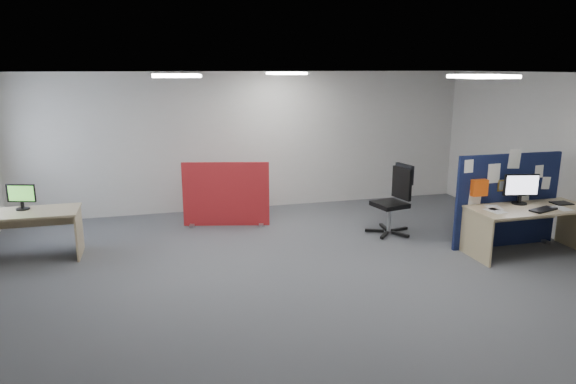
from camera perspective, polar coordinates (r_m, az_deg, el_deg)
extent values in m
plane|color=#4E5055|center=(7.25, 1.01, -8.83)|extent=(9.00, 9.00, 0.00)
cube|color=white|center=(6.69, 1.11, 13.04)|extent=(9.00, 7.00, 0.02)
cube|color=silver|center=(10.21, -4.34, 5.64)|extent=(9.00, 0.02, 2.70)
cube|color=silver|center=(3.75, 16.03, -9.29)|extent=(9.00, 0.02, 2.70)
cube|color=silver|center=(9.14, 29.36, 2.96)|extent=(0.02, 7.00, 2.70)
cube|color=white|center=(6.65, 20.84, 11.91)|extent=(0.60, 0.60, 0.04)
cube|color=white|center=(6.95, -12.36, 12.51)|extent=(0.60, 0.60, 0.04)
cube|color=white|center=(9.24, -0.19, 13.05)|extent=(0.60, 0.60, 0.04)
cube|color=#0D1633|center=(8.75, 23.14, -0.87)|extent=(1.80, 0.06, 1.48)
cube|color=#939498|center=(8.52, 18.67, -5.93)|extent=(0.08, 0.30, 0.04)
cube|color=#939498|center=(9.41, 26.36, -4.81)|extent=(0.08, 0.30, 0.04)
cube|color=white|center=(8.15, 19.46, 2.72)|extent=(0.15, 0.01, 0.20)
cube|color=white|center=(8.44, 21.91, 1.93)|extent=(0.21, 0.01, 0.30)
cube|color=white|center=(8.61, 23.87, 3.39)|extent=(0.21, 0.01, 0.30)
cube|color=white|center=(8.95, 26.12, 2.06)|extent=(0.15, 0.01, 0.20)
cube|color=white|center=(8.34, 20.08, -0.50)|extent=(0.21, 0.01, 0.30)
cube|color=white|center=(8.89, 24.66, -0.75)|extent=(0.21, 0.01, 0.30)
cube|color=white|center=(9.09, 26.74, 0.89)|extent=(0.15, 0.01, 0.20)
cube|color=gold|center=(8.60, 22.92, 0.69)|extent=(0.24, 0.01, 0.18)
cube|color=#FF5710|center=(8.29, 20.48, 0.45)|extent=(0.25, 0.10, 0.25)
cube|color=tan|center=(8.52, 25.29, -1.65)|extent=(1.84, 0.82, 0.03)
cube|color=tan|center=(8.08, 20.16, -4.64)|extent=(0.03, 0.75, 0.70)
cube|color=tan|center=(9.20, 29.32, -3.40)|extent=(0.03, 0.75, 0.70)
cube|color=tan|center=(8.84, 23.63, -2.06)|extent=(1.65, 0.02, 0.30)
cylinder|color=black|center=(8.66, 24.29, -1.15)|extent=(0.22, 0.22, 0.02)
cube|color=black|center=(8.64, 24.34, -0.72)|extent=(0.05, 0.04, 0.11)
cube|color=black|center=(8.59, 24.48, 0.72)|extent=(0.53, 0.14, 0.33)
cube|color=silver|center=(8.58, 24.57, 0.69)|extent=(0.49, 0.10, 0.29)
cube|color=black|center=(8.41, 26.50, -1.76)|extent=(0.48, 0.31, 0.02)
cube|color=#939498|center=(8.56, 27.39, -1.60)|extent=(0.10, 0.06, 0.03)
cube|color=black|center=(8.96, 28.11, -1.10)|extent=(0.29, 0.23, 0.01)
cube|color=#AD162A|center=(9.19, -6.90, -0.24)|extent=(1.51, 0.41, 1.15)
cube|color=#939498|center=(9.28, -10.60, -3.82)|extent=(0.08, 0.30, 0.04)
cube|color=#939498|center=(9.44, -3.08, -3.29)|extent=(0.08, 0.30, 0.04)
cube|color=tan|center=(8.39, -27.03, -2.05)|extent=(1.42, 0.71, 0.03)
cube|color=tan|center=(8.37, -22.19, -4.21)|extent=(0.03, 0.65, 0.70)
cube|color=tan|center=(8.74, -26.48, -2.53)|extent=(1.28, 0.02, 0.30)
cylinder|color=black|center=(8.54, -27.37, -1.67)|extent=(0.19, 0.19, 0.02)
cube|color=black|center=(8.52, -27.41, -1.29)|extent=(0.04, 0.04, 0.10)
cube|color=black|center=(8.48, -27.55, -0.11)|extent=(0.41, 0.15, 0.27)
cube|color=green|center=(8.46, -27.57, -0.14)|extent=(0.37, 0.11, 0.23)
cube|color=black|center=(9.12, 12.27, -4.06)|extent=(0.33, 0.12, 0.04)
cube|color=black|center=(9.19, 10.59, -3.85)|extent=(0.09, 0.33, 0.04)
cube|color=black|center=(8.97, 9.58, -4.24)|extent=(0.32, 0.18, 0.04)
cube|color=black|center=(8.76, 10.66, -4.73)|extent=(0.26, 0.28, 0.04)
cube|color=black|center=(8.85, 12.36, -4.61)|extent=(0.21, 0.31, 0.04)
cylinder|color=#939498|center=(8.91, 11.16, -2.91)|extent=(0.06, 0.06, 0.45)
cube|color=black|center=(8.84, 11.23, -1.37)|extent=(0.59, 0.59, 0.08)
cube|color=black|center=(8.91, 12.53, 0.96)|extent=(0.15, 0.45, 0.54)
cube|color=black|center=(8.90, 12.80, 2.00)|extent=(0.15, 0.41, 0.32)
cube|color=white|center=(8.10, 22.05, -1.95)|extent=(0.25, 0.33, 0.00)
cube|color=white|center=(8.28, 21.91, -1.61)|extent=(0.28, 0.34, 0.00)
cube|color=white|center=(8.66, 28.08, -1.61)|extent=(0.23, 0.31, 0.00)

